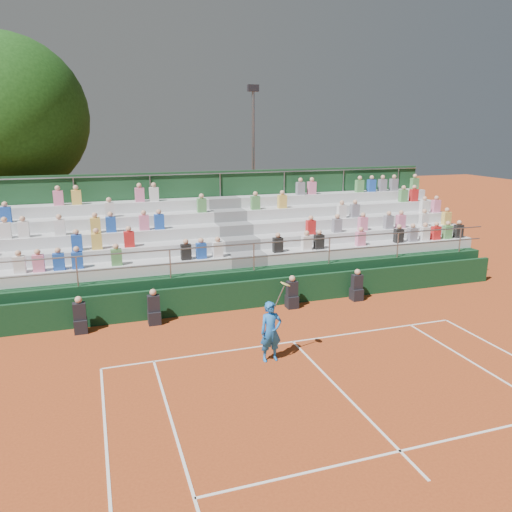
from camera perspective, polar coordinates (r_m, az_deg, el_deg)
name	(u,v)px	position (r m, az deg, el deg)	size (l,w,h in m)	color
ground	(293,342)	(15.12, 4.25, -9.76)	(90.00, 90.00, 0.00)	#A7431B
courtside_wall	(259,293)	(17.73, 0.31, -4.30)	(20.00, 0.15, 1.00)	#0D321A
line_officials	(228,302)	(16.99, -3.19, -5.25)	(10.07, 0.40, 1.19)	black
grandstand	(234,256)	(20.54, -2.57, -0.05)	(20.00, 5.20, 4.40)	#0D321A
tennis_player	(271,331)	(13.65, 1.71, -8.61)	(0.84, 0.42, 2.22)	blue
tree_east	(6,117)	(25.08, -26.67, 14.03)	(7.00, 7.00, 10.19)	#3A2815
floodlight_mast	(253,153)	(27.88, -0.32, 11.73)	(0.60, 0.25, 8.45)	gray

